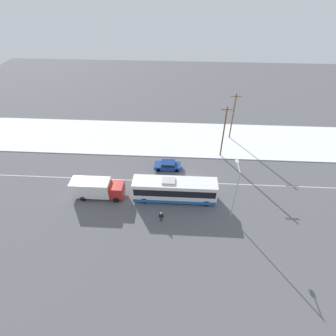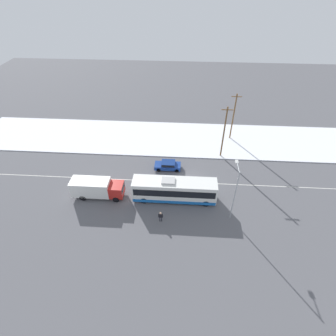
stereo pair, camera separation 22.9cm
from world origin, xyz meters
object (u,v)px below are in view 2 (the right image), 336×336
streetlamp (235,188)px  utility_pole_snowlot (233,116)px  city_bus (174,190)px  box_truck (96,188)px  utility_pole_roadside (224,132)px  sedan_car (168,165)px  pedestrian_at_stop (161,216)px

streetlamp → utility_pole_snowlot: utility_pole_snowlot is taller
city_bus → box_truck: size_ratio=1.59×
utility_pole_roadside → sedan_car: bearing=-155.0°
box_truck → sedan_car: box_truck is taller
city_bus → utility_pole_snowlot: utility_pole_snowlot is taller
utility_pole_snowlot → box_truck: bearing=-140.9°
city_bus → sedan_car: bearing=101.4°
utility_pole_snowlot → utility_pole_roadside: bearing=-111.2°
pedestrian_at_stop → utility_pole_roadside: (9.06, 15.06, 3.78)m
pedestrian_at_stop → streetlamp: 10.00m
utility_pole_roadside → utility_pole_snowlot: 6.32m
box_truck → sedan_car: (9.64, 6.87, -0.83)m
pedestrian_at_stop → utility_pole_snowlot: bearing=61.6°
streetlamp → city_bus: bearing=161.1°
sedan_car → pedestrian_at_stop: pedestrian_at_stop is taller
utility_pole_roadside → box_truck: bearing=-149.3°
box_truck → utility_pole_roadside: utility_pole_roadside is taller
box_truck → utility_pole_roadside: bearing=30.7°
sedan_car → utility_pole_roadside: 10.57m
utility_pole_roadside → city_bus: bearing=-124.7°
streetlamp → utility_pole_snowlot: (2.28, 19.29, -0.31)m
box_truck → sedan_car: size_ratio=1.74×
streetlamp → utility_pole_roadside: utility_pole_roadside is taller
city_bus → streetlamp: size_ratio=1.48×
sedan_car → pedestrian_at_stop: size_ratio=2.51×
sedan_car → utility_pole_roadside: size_ratio=0.45×
box_truck → utility_pole_snowlot: utility_pole_snowlot is taller
sedan_car → streetlamp: 13.48m
streetlamp → utility_pole_roadside: (-0.00, 13.40, -0.12)m
sedan_car → streetlamp: size_ratio=0.53×
pedestrian_at_stop → utility_pole_roadside: bearing=59.0°
box_truck → streetlamp: (18.49, -2.41, 3.34)m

